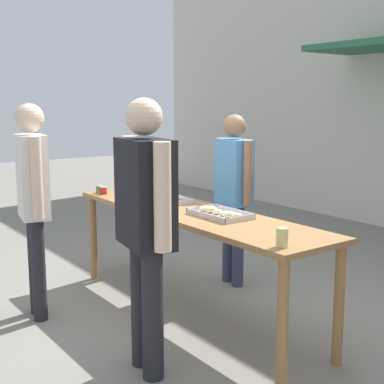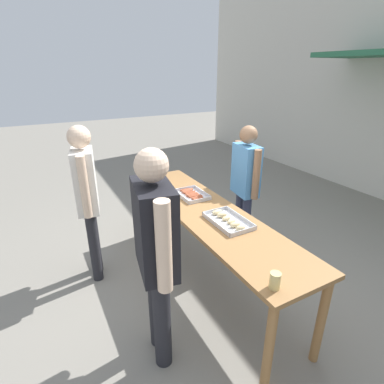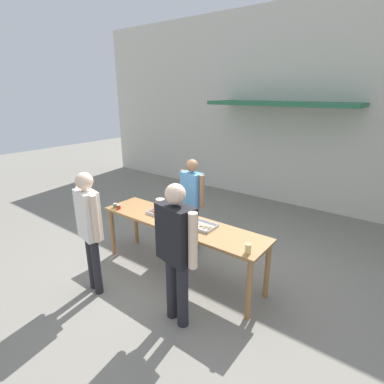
% 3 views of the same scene
% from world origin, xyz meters
% --- Properties ---
extents(ground_plane, '(24.00, 24.00, 0.00)m').
position_xyz_m(ground_plane, '(0.00, 0.00, 0.00)').
color(ground_plane, gray).
extents(serving_table, '(2.65, 0.65, 0.86)m').
position_xyz_m(serving_table, '(0.00, 0.00, 0.76)').
color(serving_table, olive).
rests_on(serving_table, ground).
extents(food_tray_sausages, '(0.39, 0.28, 0.04)m').
position_xyz_m(food_tray_sausages, '(-0.42, 0.04, 0.87)').
color(food_tray_sausages, silver).
rests_on(food_tray_sausages, serving_table).
extents(food_tray_buns, '(0.48, 0.29, 0.06)m').
position_xyz_m(food_tray_buns, '(0.30, 0.04, 0.88)').
color(food_tray_buns, silver).
rests_on(food_tray_buns, serving_table).
extents(condiment_jar_mustard, '(0.07, 0.07, 0.07)m').
position_xyz_m(condiment_jar_mustard, '(-1.19, -0.21, 0.89)').
color(condiment_jar_mustard, '#567A38').
rests_on(condiment_jar_mustard, serving_table).
extents(condiment_jar_ketchup, '(0.07, 0.07, 0.07)m').
position_xyz_m(condiment_jar_ketchup, '(-1.10, -0.22, 0.89)').
color(condiment_jar_ketchup, '#B22319').
rests_on(condiment_jar_ketchup, serving_table).
extents(beer_cup, '(0.07, 0.07, 0.12)m').
position_xyz_m(beer_cup, '(1.19, -0.21, 0.92)').
color(beer_cup, '#DBC67A').
rests_on(beer_cup, serving_table).
extents(person_server_behind_table, '(0.53, 0.25, 1.60)m').
position_xyz_m(person_server_behind_table, '(-0.36, 0.74, 0.96)').
color(person_server_behind_table, '#333851').
rests_on(person_server_behind_table, ground).
extents(person_customer_holding_hotdog, '(0.52, 0.27, 1.70)m').
position_xyz_m(person_customer_holding_hotdog, '(-0.68, -1.03, 1.03)').
color(person_customer_holding_hotdog, '#232328').
rests_on(person_customer_holding_hotdog, ground).
extents(person_customer_with_cup, '(0.64, 0.32, 1.74)m').
position_xyz_m(person_customer_with_cup, '(0.60, -0.80, 1.03)').
color(person_customer_with_cup, '#232328').
rests_on(person_customer_with_cup, ground).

